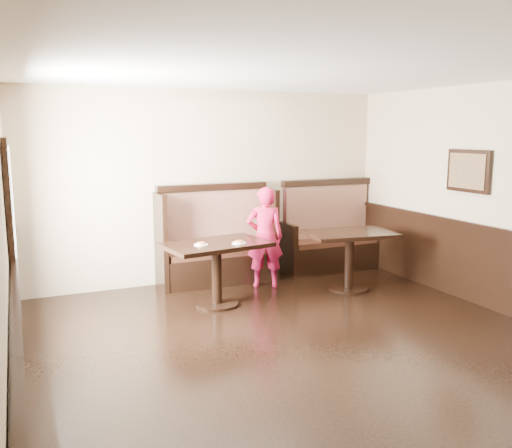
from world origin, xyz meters
TOP-DOWN VIEW (x-y plane):
  - ground at (0.00, 0.00)m, footprint 7.00×7.00m
  - room_shell at (-0.30, 0.28)m, footprint 7.00×7.00m
  - booth_main at (0.00, 3.30)m, footprint 1.75×0.72m
  - booth_neighbor at (1.95, 3.29)m, footprint 1.65×0.72m
  - table_main at (-0.38, 2.24)m, footprint 1.40×0.99m
  - table_neighbor at (1.56, 2.15)m, footprint 1.29×0.94m
  - child at (0.55, 2.78)m, footprint 0.61×0.50m
  - pizza_plate_left at (-0.60, 2.19)m, footprint 0.18×0.18m
  - pizza_plate_right at (-0.13, 2.09)m, footprint 0.18×0.18m

SIDE VIEW (x-z plane):
  - ground at x=0.00m, z-range 0.00..0.00m
  - booth_neighbor at x=1.95m, z-range -0.24..1.21m
  - booth_main at x=0.00m, z-range -0.20..1.25m
  - table_neighbor at x=1.56m, z-range 0.21..1.03m
  - table_main at x=-0.38m, z-range 0.22..1.04m
  - room_shell at x=-0.30m, z-range -2.83..4.17m
  - child at x=0.55m, z-range 0.00..1.44m
  - pizza_plate_left at x=-0.60m, z-range 0.82..0.85m
  - pizza_plate_right at x=-0.13m, z-range 0.81..0.85m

